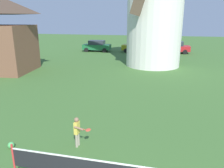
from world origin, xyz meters
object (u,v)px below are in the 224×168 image
object	(u,v)px
stray_ball	(11,145)
parked_car_mustard	(137,46)
player_far	(78,130)
parked_car_green	(97,46)
parked_car_red	(174,47)

from	to	relation	value
stray_ball	parked_car_mustard	distance (m)	24.99
player_far	parked_car_green	distance (m)	24.64
parked_car_green	parked_car_mustard	bearing A→B (deg)	4.62
parked_car_green	parked_car_red	bearing A→B (deg)	4.70
player_far	parked_car_green	xyz separation A→B (m)	(-6.41, 23.79, 0.16)
player_far	parked_car_mustard	world-z (taller)	parked_car_mustard
parked_car_green	parked_car_mustard	world-z (taller)	same
stray_ball	parked_car_mustard	xyz separation A→B (m)	(1.65, 24.92, 0.69)
player_far	parked_car_red	xyz separation A→B (m)	(4.25, 24.67, 0.16)
stray_ball	parked_car_green	distance (m)	24.81
parked_car_mustard	parked_car_red	size ratio (longest dim) A/B	1.00
player_far	stray_ball	size ratio (longest dim) A/B	4.91
player_far	parked_car_green	size ratio (longest dim) A/B	0.29
player_far	parked_car_green	world-z (taller)	parked_car_green
parked_car_green	parked_car_mustard	distance (m)	5.74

